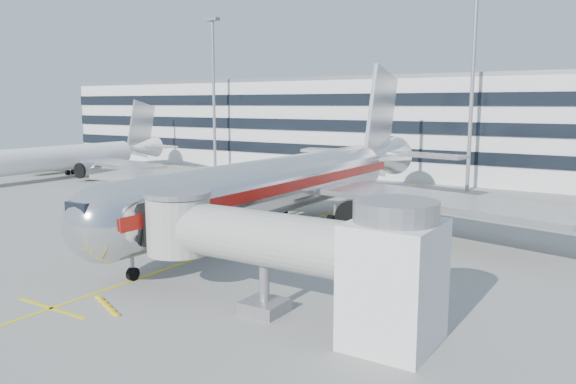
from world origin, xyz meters
The scene contains 15 objects.
ground centered at (0.00, 0.00, 0.00)m, with size 180.00×180.00×0.00m, color gray.
lead_in_line centered at (0.00, 10.00, 0.01)m, with size 0.25×70.00×0.01m, color yellow.
stop_bar centered at (0.00, -14.00, 0.01)m, with size 6.00×0.25×0.01m, color yellow.
main_jet centered at (0.00, 11.72, 4.23)m, with size 50.95×48.70×16.06m.
jet_bridge centered at (12.18, -8.00, 3.87)m, with size 17.80×4.50×7.00m.
terminal centered at (0.00, 57.95, 7.80)m, with size 150.00×24.25×15.60m.
light_mast_west centered at (-35.00, 42.00, 14.88)m, with size 2.40×1.20×25.45m.
light_mast_centre centered at (8.00, 42.00, 14.88)m, with size 2.40×1.20×25.45m.
second_jet centered at (-48.26, 22.80, 3.18)m, with size 38.21×36.52×12.04m.
belt_loader centered at (-6.70, -0.18, 0.60)m, with size 4.46×3.00×2.11m.
baggage_tug centered at (-11.87, -1.00, 1.04)m, with size 3.66×3.04×2.39m.
cargo_container_left centered at (-17.23, 2.58, 0.90)m, with size 2.19×2.19×1.79m.
cargo_container_right centered at (-11.82, -0.04, 0.92)m, with size 1.79×1.79×1.83m.
cargo_container_front centered at (-9.22, -3.64, 0.81)m, with size 1.87×1.87×1.61m.
ramp_worker centered at (-6.97, -0.93, 0.79)m, with size 0.58×0.38×1.59m, color #84D516.
Camera 1 is at (27.59, -32.20, 11.46)m, focal length 35.00 mm.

